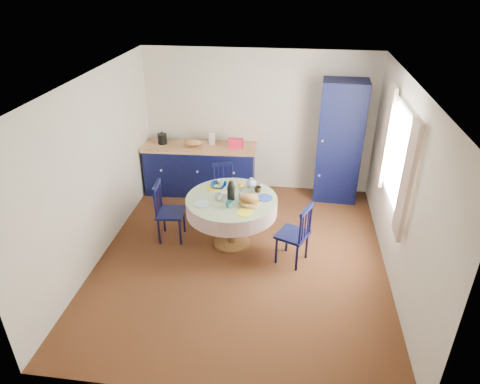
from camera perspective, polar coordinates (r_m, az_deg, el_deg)
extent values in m
plane|color=black|center=(6.19, 0.27, -8.66)|extent=(4.50, 4.50, 0.00)
plane|color=white|center=(5.09, 0.33, 14.43)|extent=(4.50, 4.50, 0.00)
cube|color=beige|center=(7.59, 2.48, 9.30)|extent=(4.00, 0.02, 2.50)
cube|color=beige|center=(6.08, -18.76, 2.76)|extent=(0.02, 4.50, 2.50)
cube|color=beige|center=(5.66, 20.81, 0.44)|extent=(0.02, 4.50, 2.50)
plane|color=white|center=(5.82, 20.63, 3.99)|extent=(0.00, 1.20, 1.20)
cube|color=beige|center=(5.16, 21.34, 1.38)|extent=(0.05, 0.34, 1.45)
cube|color=beige|center=(6.42, 18.89, 7.00)|extent=(0.05, 0.34, 1.45)
cube|color=black|center=(7.73, -5.30, 2.95)|extent=(1.95, 0.67, 0.85)
cube|color=#AA774D|center=(7.55, -5.45, 6.00)|extent=(2.02, 0.71, 0.04)
cube|color=#A6152B|center=(7.44, -0.58, 6.61)|extent=(0.27, 0.15, 0.16)
cube|color=#AA774D|center=(7.49, -6.32, 6.00)|extent=(0.35, 0.26, 0.02)
ellipsoid|color=#B48046|center=(7.46, -6.35, 6.54)|extent=(0.31, 0.20, 0.13)
cylinder|color=silver|center=(7.59, -3.84, 7.24)|extent=(0.12, 0.12, 0.22)
cube|color=black|center=(7.44, 13.12, 6.49)|extent=(0.76, 0.56, 2.09)
cylinder|color=white|center=(7.13, 11.08, 6.64)|extent=(0.04, 0.02, 0.04)
cylinder|color=white|center=(7.38, 10.63, 2.12)|extent=(0.04, 0.02, 0.04)
cylinder|color=brown|center=(6.43, -1.07, -6.76)|extent=(0.54, 0.54, 0.05)
cylinder|color=brown|center=(6.23, -1.10, -4.03)|extent=(0.11, 0.11, 0.71)
cylinder|color=brown|center=(6.04, -1.14, -1.06)|extent=(1.24, 1.24, 0.03)
cylinder|color=silver|center=(6.09, -1.13, -1.84)|extent=(1.30, 1.30, 0.22)
cylinder|color=silver|center=(6.03, -1.14, -0.88)|extent=(1.30, 1.30, 0.01)
cylinder|color=#A1CAD5|center=(5.90, -5.14, -1.57)|extent=(0.22, 0.22, 0.01)
cylinder|color=yellow|center=(5.67, 0.67, -2.79)|extent=(0.22, 0.22, 0.01)
cylinder|color=navy|center=(6.04, 3.34, -0.77)|extent=(0.22, 0.22, 0.01)
cylinder|color=#9DC67B|center=(6.37, 0.10, 0.91)|extent=(0.22, 0.22, 0.01)
cylinder|color=yellow|center=(6.31, -3.52, 0.60)|extent=(0.22, 0.22, 0.01)
cylinder|color=olive|center=(5.86, 1.23, -1.49)|extent=(0.28, 0.28, 0.05)
ellipsoid|color=#B48046|center=(5.82, 1.24, -0.80)|extent=(0.26, 0.16, 0.11)
cube|color=silver|center=(6.11, -2.07, -0.22)|extent=(0.10, 0.07, 0.04)
cylinder|color=black|center=(6.39, -7.99, -5.33)|extent=(0.04, 0.04, 0.42)
cylinder|color=black|center=(6.66, -7.47, -3.75)|extent=(0.04, 0.04, 0.42)
cylinder|color=black|center=(6.46, -10.73, -5.19)|extent=(0.04, 0.04, 0.42)
cylinder|color=black|center=(6.73, -10.10, -3.64)|extent=(0.04, 0.04, 0.42)
cube|color=black|center=(6.44, -9.23, -2.74)|extent=(0.42, 0.44, 0.04)
cylinder|color=black|center=(6.22, -11.29, -1.61)|extent=(0.04, 0.04, 0.47)
cylinder|color=black|center=(6.50, -10.61, -0.15)|extent=(0.04, 0.04, 0.47)
cube|color=black|center=(6.26, -11.12, 0.86)|extent=(0.07, 0.37, 0.06)
cylinder|color=black|center=(6.30, -11.11, -1.41)|extent=(0.02, 0.02, 0.39)
cylinder|color=black|center=(6.37, -10.92, -1.01)|extent=(0.02, 0.02, 0.39)
cylinder|color=black|center=(6.44, -10.75, -0.63)|extent=(0.02, 0.02, 0.39)
cylinder|color=black|center=(6.98, -2.96, -2.11)|extent=(0.03, 0.03, 0.39)
cylinder|color=black|center=(7.03, -0.51, -1.81)|extent=(0.03, 0.03, 0.39)
cylinder|color=black|center=(7.22, -3.40, -0.98)|extent=(0.03, 0.03, 0.39)
cylinder|color=black|center=(7.27, -1.03, -0.70)|extent=(0.03, 0.03, 0.39)
cube|color=black|center=(7.02, -2.01, 0.11)|extent=(0.48, 0.47, 0.04)
cylinder|color=black|center=(7.04, -3.53, 2.13)|extent=(0.03, 0.03, 0.43)
cylinder|color=black|center=(7.09, -1.10, 2.39)|extent=(0.03, 0.03, 0.43)
cube|color=black|center=(6.98, -2.34, 3.72)|extent=(0.33, 0.16, 0.05)
cylinder|color=black|center=(7.06, -2.95, 2.06)|extent=(0.02, 0.02, 0.36)
cylinder|color=black|center=(7.07, -2.30, 2.13)|extent=(0.02, 0.02, 0.36)
cylinder|color=black|center=(7.09, -1.66, 2.20)|extent=(0.02, 0.02, 0.36)
cylinder|color=black|center=(6.22, 6.26, -6.25)|extent=(0.03, 0.03, 0.42)
cylinder|color=black|center=(5.98, 4.86, -7.79)|extent=(0.03, 0.03, 0.42)
cylinder|color=black|center=(6.13, 8.88, -7.08)|extent=(0.03, 0.03, 0.42)
cylinder|color=black|center=(5.88, 7.57, -8.69)|extent=(0.03, 0.03, 0.42)
cube|color=black|center=(5.92, 7.02, -5.64)|extent=(0.52, 0.53, 0.04)
cylinder|color=black|center=(5.87, 9.38, -3.47)|extent=(0.03, 0.03, 0.46)
cylinder|color=black|center=(5.61, 8.04, -4.99)|extent=(0.03, 0.03, 0.46)
cube|color=black|center=(5.63, 8.89, -2.38)|extent=(0.19, 0.35, 0.06)
cylinder|color=black|center=(5.82, 9.07, -3.97)|extent=(0.02, 0.02, 0.39)
cylinder|color=black|center=(5.75, 8.72, -4.37)|extent=(0.02, 0.02, 0.39)
cylinder|color=black|center=(5.68, 8.36, -4.78)|extent=(0.02, 0.02, 0.39)
imported|color=silver|center=(5.98, -2.90, -0.64)|extent=(0.11, 0.11, 0.09)
imported|color=#2A6B71|center=(5.78, -1.48, -1.69)|extent=(0.10, 0.10, 0.10)
imported|color=black|center=(6.17, 2.40, 0.33)|extent=(0.11, 0.11, 0.09)
imported|color=silver|center=(6.36, -2.59, 1.24)|extent=(0.10, 0.10, 0.09)
imported|color=navy|center=(6.31, -2.87, 0.87)|extent=(0.24, 0.24, 0.06)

